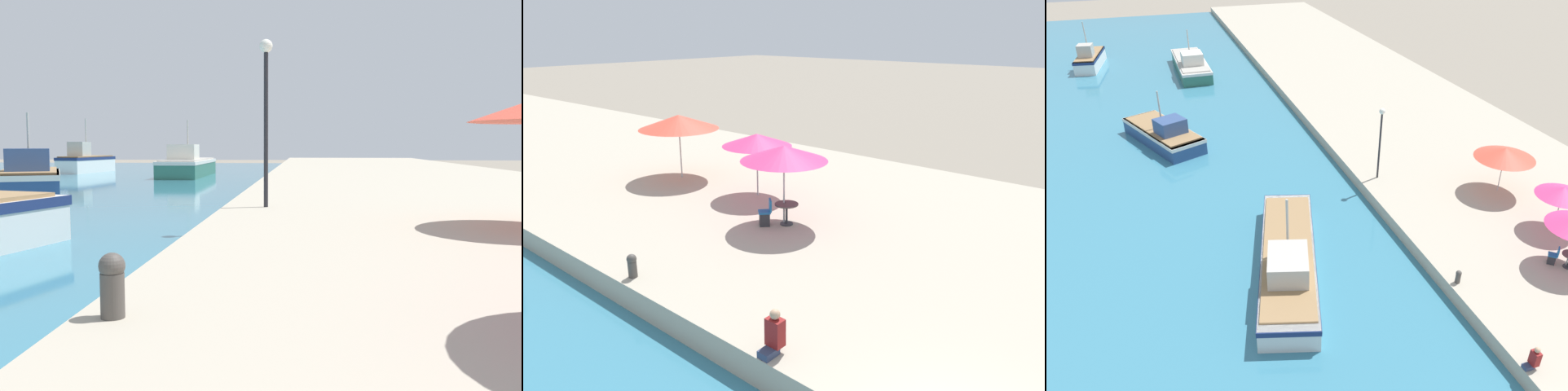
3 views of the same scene
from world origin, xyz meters
TOP-DOWN VIEW (x-y plane):
  - quay_promenade at (8.00, 37.00)m, footprint 16.00×90.00m
  - fishing_boat_mid at (-11.05, 30.93)m, footprint 5.72×8.29m
  - fishing_boat_far at (-6.99, 48.73)m, footprint 3.18×10.62m
  - fishing_boat_distant at (-17.23, 53.99)m, footprint 3.04×7.19m
  - mooring_bollard at (0.42, 9.40)m, footprint 0.26×0.26m
  - lamppost at (1.20, 19.81)m, footprint 0.36×0.36m

SIDE VIEW (x-z plane):
  - quay_promenade at x=8.00m, z-range 0.00..0.77m
  - fishing_boat_mid at x=-11.05m, z-range -1.17..2.83m
  - fishing_boat_far at x=-6.99m, z-range -1.28..3.09m
  - fishing_boat_distant at x=-17.23m, z-range -1.41..3.37m
  - mooring_bollard at x=0.42m, z-range 0.79..1.45m
  - lamppost at x=1.20m, z-range 1.58..6.14m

